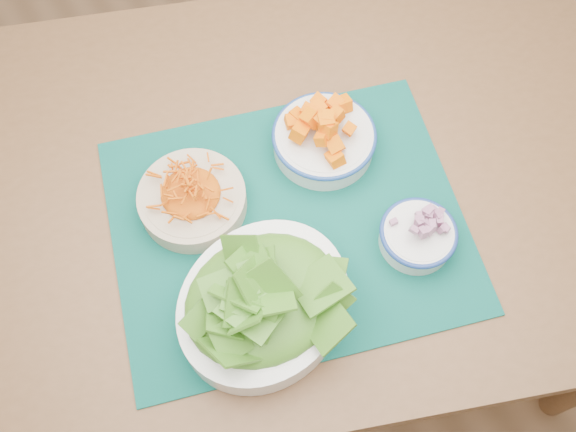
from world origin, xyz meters
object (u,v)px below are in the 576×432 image
(placemat, at_px, (288,224))
(onion_bowl, at_px, (418,234))
(table, at_px, (304,196))
(lettuce_bowl, at_px, (263,299))
(carrot_bowl, at_px, (192,197))
(squash_bowl, at_px, (324,136))

(placemat, distance_m, onion_bowl, 0.22)
(table, height_order, lettuce_bowl, lettuce_bowl)
(lettuce_bowl, xyz_separation_m, onion_bowl, (0.28, -0.02, -0.03))
(placemat, xyz_separation_m, carrot_bowl, (-0.12, 0.11, 0.04))
(table, bearing_deg, lettuce_bowl, -115.12)
(placemat, xyz_separation_m, lettuce_bowl, (-0.11, -0.12, 0.06))
(lettuce_bowl, height_order, onion_bowl, lettuce_bowl)
(carrot_bowl, relative_size, lettuce_bowl, 0.58)
(table, bearing_deg, placemat, -116.53)
(placemat, distance_m, lettuce_bowl, 0.17)
(table, relative_size, carrot_bowl, 7.61)
(table, xyz_separation_m, carrot_bowl, (-0.20, 0.04, 0.12))
(placemat, distance_m, carrot_bowl, 0.17)
(table, xyz_separation_m, placemat, (-0.08, -0.07, 0.09))
(table, xyz_separation_m, lettuce_bowl, (-0.19, -0.19, 0.15))
(lettuce_bowl, distance_m, onion_bowl, 0.28)
(placemat, distance_m, squash_bowl, 0.17)
(squash_bowl, bearing_deg, lettuce_bowl, -137.76)
(squash_bowl, bearing_deg, placemat, -142.02)
(carrot_bowl, xyz_separation_m, lettuce_bowl, (0.01, -0.23, 0.03))
(table, distance_m, carrot_bowl, 0.24)
(table, distance_m, placemat, 0.14)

